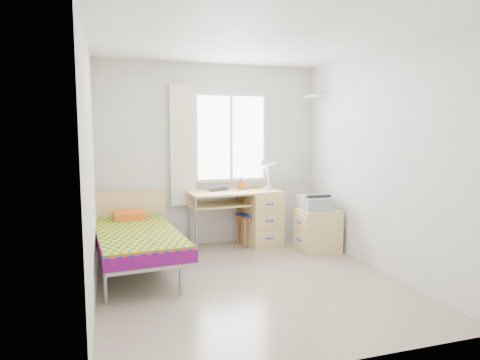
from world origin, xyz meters
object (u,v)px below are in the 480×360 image
bed (136,236)px  desk (257,215)px  chair (252,212)px  printer (315,202)px  cabinet (317,230)px

bed → desk: bed is taller
chair → bed: bearing=-174.0°
desk → printer: (0.65, -0.53, 0.24)m
bed → chair: bearing=17.4°
bed → cabinet: bed is taller
desk → printer: desk is taller
bed → printer: size_ratio=4.42×
bed → cabinet: (2.43, 0.06, -0.12)m
chair → printer: 0.95m
desk → cabinet: bearing=-43.0°
chair → cabinet: bearing=-55.7°
chair → printer: bearing=-55.8°
bed → chair: size_ratio=2.37×
desk → cabinet: desk is taller
bed → printer: bearing=-2.5°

